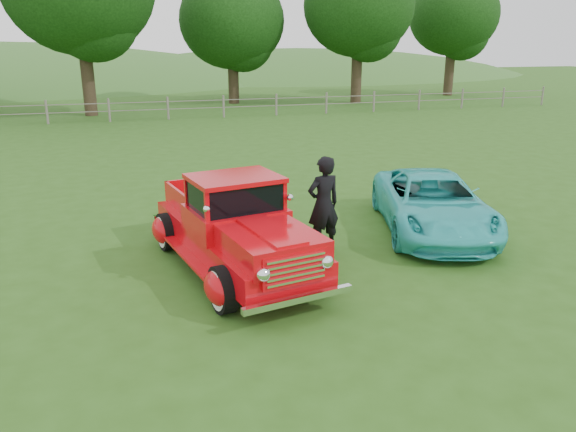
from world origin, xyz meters
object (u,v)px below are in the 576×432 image
object	(u,v)px
tree_near_east	(232,21)
man	(323,204)
tree_mid_east	(359,6)
tree_far_east	(454,15)
red_pickup	(235,228)
teal_sedan	(433,203)

from	to	relation	value
tree_near_east	man	world-z (taller)	tree_near_east
tree_mid_east	man	world-z (taller)	tree_mid_east
tree_mid_east	man	size ratio (longest dim) A/B	4.90
tree_near_east	tree_far_east	bearing A→B (deg)	3.37
red_pickup	teal_sedan	distance (m)	4.67
tree_near_east	tree_far_east	distance (m)	17.04
red_pickup	man	bearing A→B (deg)	2.55
tree_near_east	teal_sedan	distance (m)	27.81
tree_far_east	red_pickup	distance (m)	37.43
tree_far_east	man	distance (m)	35.93
red_pickup	man	world-z (taller)	man
tree_mid_east	tree_far_east	xyz separation A→B (m)	(9.00, 3.00, -0.31)
tree_mid_east	red_pickup	bearing A→B (deg)	-117.62
tree_near_east	red_pickup	bearing A→B (deg)	-101.50
tree_mid_east	red_pickup	xyz separation A→B (m)	(-13.75, -26.28, -5.38)
man	red_pickup	bearing A→B (deg)	2.70
tree_near_east	teal_sedan	size ratio (longest dim) A/B	1.82
teal_sedan	red_pickup	bearing A→B (deg)	-151.90
tree_near_east	teal_sedan	world-z (taller)	tree_near_east
tree_far_east	man	size ratio (longest dim) A/B	4.60
tree_far_east	red_pickup	xyz separation A→B (m)	(-22.75, -29.28, -5.06)
tree_far_east	teal_sedan	size ratio (longest dim) A/B	1.94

